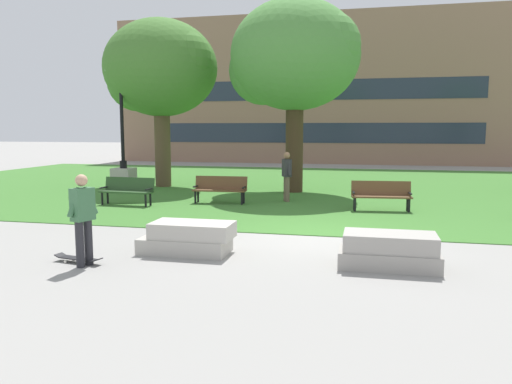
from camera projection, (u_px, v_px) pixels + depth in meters
ground_plane at (312, 236)px, 11.81m from camera, size 140.00×140.00×0.00m
grass_lawn at (338, 187)px, 21.49m from camera, size 40.00×20.00×0.02m
concrete_block_center at (188, 238)px, 10.19m from camera, size 1.90×0.90×0.64m
concrete_block_left at (389, 251)px, 9.11m from camera, size 1.80×0.90×0.64m
person_skateboarder at (83, 215)px, 9.13m from camera, size 0.36×0.60×1.71m
skateboard at (78, 259)px, 9.45m from camera, size 1.04×0.39×0.14m
park_bench_near_left at (381, 194)px, 15.29m from camera, size 1.84×0.68×0.90m
park_bench_near_right at (220, 188)px, 16.84m from camera, size 1.82×0.61×0.90m
park_bench_far_left at (128, 189)px, 16.43m from camera, size 1.83×0.65×0.90m
lamp_post_right at (123, 165)px, 20.31m from camera, size 1.32×0.80×5.10m
tree_near_right at (294, 57)px, 19.28m from camera, size 5.26×5.01×7.45m
tree_near_left at (160, 70)px, 21.18m from camera, size 5.05×4.81×7.10m
person_bystander_far_lawn at (287, 174)px, 17.16m from camera, size 0.42×0.58×1.71m
building_facade_distant at (316, 89)px, 35.39m from camera, size 30.02×1.03×10.56m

